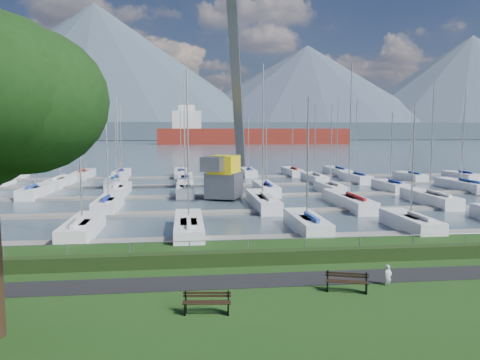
{
  "coord_description": "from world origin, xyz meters",
  "views": [
    {
      "loc": [
        -4.16,
        -23.39,
        6.82
      ],
      "look_at": [
        0.0,
        12.0,
        3.0
      ],
      "focal_mm": 35.0,
      "sensor_mm": 36.0,
      "label": 1
    }
  ],
  "objects": [
    {
      "name": "mountains",
      "position": [
        7.35,
        404.62,
        46.68
      ],
      "size": [
        1190.0,
        360.0,
        115.0
      ],
      "color": "#475768",
      "rests_on": "water"
    },
    {
      "name": "foothill",
      "position": [
        0.0,
        330.0,
        6.0
      ],
      "size": [
        900.0,
        80.0,
        12.0
      ],
      "primitive_type": "cube",
      "color": "#3D4D59",
      "rests_on": "water"
    },
    {
      "name": "water",
      "position": [
        0.0,
        260.0,
        -0.4
      ],
      "size": [
        800.0,
        540.0,
        0.2
      ],
      "primitive_type": "cube",
      "color": "#40515E"
    },
    {
      "name": "fence",
      "position": [
        0.0,
        0.0,
        1.2
      ],
      "size": [
        80.0,
        0.04,
        0.04
      ],
      "primitive_type": "cylinder",
      "rotation": [
        0.0,
        1.57,
        0.0
      ],
      "color": "gray",
      "rests_on": "grass"
    },
    {
      "name": "sailboat_fleet",
      "position": [
        -2.38,
        28.99,
        5.39
      ],
      "size": [
        74.21,
        49.81,
        13.73
      ],
      "color": "#1B2E98",
      "rests_on": "water"
    },
    {
      "name": "docks",
      "position": [
        0.0,
        26.0,
        -0.22
      ],
      "size": [
        90.0,
        41.6,
        0.25
      ],
      "color": "gray",
      "rests_on": "water"
    },
    {
      "name": "path",
      "position": [
        0.0,
        -3.0,
        0.01
      ],
      "size": [
        160.0,
        2.0,
        0.04
      ],
      "primitive_type": "cube",
      "color": "black",
      "rests_on": "grass"
    },
    {
      "name": "crane",
      "position": [
        0.22,
        25.47,
        5.33
      ],
      "size": [
        6.08,
        13.48,
        22.35
      ],
      "rotation": [
        0.0,
        0.0,
        -0.4
      ],
      "color": "#5B5E63",
      "rests_on": "water"
    },
    {
      "name": "hedge",
      "position": [
        0.0,
        -0.4,
        0.35
      ],
      "size": [
        80.0,
        0.7,
        0.7
      ],
      "primitive_type": "cube",
      "color": "black",
      "rests_on": "grass"
    },
    {
      "name": "bench_right",
      "position": [
        2.58,
        -4.85,
        0.42
      ],
      "size": [
        1.84,
        0.95,
        0.85
      ],
      "rotation": [
        0.0,
        0.0,
        -0.31
      ],
      "color": "black",
      "rests_on": "grass"
    },
    {
      "name": "bench_left",
      "position": [
        -3.43,
        -6.54,
        0.42
      ],
      "size": [
        1.84,
        0.62,
        0.85
      ],
      "rotation": [
        0.0,
        0.0,
        -0.11
      ],
      "color": "black",
      "rests_on": "grass"
    },
    {
      "name": "cargo_ship_mid",
      "position": [
        25.68,
        212.1,
        3.58
      ],
      "size": [
        95.01,
        18.23,
        21.5
      ],
      "rotation": [
        0.0,
        0.0,
        -0.0
      ],
      "color": "maroon",
      "rests_on": "water"
    },
    {
      "name": "person",
      "position": [
        4.67,
        -4.27,
        0.53
      ],
      "size": [
        0.45,
        0.38,
        1.06
      ],
      "primitive_type": "imported",
      "rotation": [
        0.0,
        0.0,
        0.39
      ],
      "color": "silver",
      "rests_on": "grass"
    }
  ]
}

